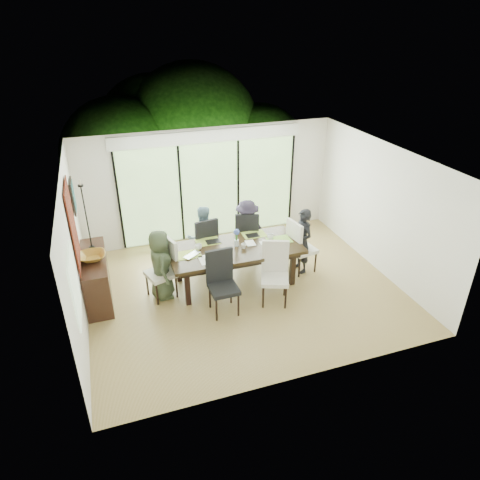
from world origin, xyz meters
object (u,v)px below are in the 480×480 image
object	(u,v)px
person_far_right	(247,231)
sideboard	(97,277)
chair_near_right	(275,275)
person_far_left	(203,237)
table_top	(235,249)
person_right_end	(302,241)
chair_far_left	(203,241)
cup_b	(244,246)
bowl	(92,257)
laptop	(194,256)
person_left_end	(161,265)
cup_a	(199,247)
vase	(237,243)
chair_right_end	(303,245)
chair_near_left	(224,284)
chair_left_end	(160,270)
cup_c	(271,237)
chair_far_right	(247,234)

from	to	relation	value
person_far_right	sideboard	distance (m)	3.27
chair_near_right	person_far_left	distance (m)	1.95
table_top	person_right_end	xyz separation A→B (m)	(1.48, 0.00, -0.08)
chair_far_left	cup_b	bearing A→B (deg)	112.93
person_far_right	bowl	world-z (taller)	person_far_right
chair_far_left	laptop	world-z (taller)	chair_far_left
person_left_end	chair_near_right	bearing A→B (deg)	-111.02
chair_near_right	cup_a	xyz separation A→B (m)	(-1.20, 1.02, 0.27)
table_top	vase	xyz separation A→B (m)	(0.05, 0.05, 0.10)
chair_right_end	chair_near_right	xyz separation A→B (m)	(-1.00, -0.87, 0.00)
table_top	cup_a	distance (m)	0.72
chair_far_left	sideboard	world-z (taller)	chair_far_left
cup_b	person_far_left	bearing A→B (deg)	122.83
chair_right_end	person_far_right	size ratio (longest dim) A/B	0.85
cup_b	bowl	bearing A→B (deg)	172.80
chair_near_left	person_far_left	world-z (taller)	person_far_left
person_right_end	sideboard	size ratio (longest dim) A/B	0.88
cup_b	chair_near_right	bearing A→B (deg)	-65.56
chair_far_left	cup_a	distance (m)	0.79
chair_right_end	cup_b	size ratio (longest dim) A/B	11.00
chair_right_end	person_right_end	bearing A→B (deg)	79.85
person_far_right	bowl	size ratio (longest dim) A/B	2.95
chair_left_end	person_left_end	xyz separation A→B (m)	(0.02, -0.00, 0.10)
sideboard	table_top	bearing A→B (deg)	-7.60
chair_left_end	cup_c	distance (m)	2.32
laptop	table_top	bearing A→B (deg)	-28.58
chair_left_end	cup_a	distance (m)	0.86
chair_near_left	vase	bearing A→B (deg)	57.90
chair_left_end	chair_near_left	size ratio (longest dim) A/B	1.00
vase	bowl	distance (m)	2.73
cup_b	cup_c	size ratio (longest dim) A/B	0.81
person_left_end	chair_near_left	bearing A→B (deg)	-128.90
cup_b	bowl	xyz separation A→B (m)	(-2.82, 0.36, 0.09)
person_left_end	cup_c	bearing A→B (deg)	-84.79
person_far_left	person_right_end	bearing A→B (deg)	154.85
chair_right_end	laptop	distance (m)	2.36
chair_right_end	person_far_right	bearing A→B (deg)	38.71
chair_far_left	vase	distance (m)	0.99
chair_near_left	laptop	size ratio (longest dim) A/B	3.33
cup_b	chair_near_left	bearing A→B (deg)	-130.17
vase	chair_near_left	bearing A→B (deg)	-120.87
chair_near_right	person_far_right	bearing A→B (deg)	109.83
bowl	chair_near_left	bearing A→B (deg)	-27.40
vase	cup_c	world-z (taller)	vase
chair_far_left	laptop	size ratio (longest dim) A/B	3.33
person_far_right	bowl	xyz separation A→B (m)	(-3.22, -0.57, 0.26)
person_far_right	chair_far_left	bearing A→B (deg)	-1.87
cup_a	cup_c	world-z (taller)	same
chair_far_left	person_right_end	world-z (taller)	person_right_end
chair_far_right	bowl	size ratio (longest dim) A/B	2.51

